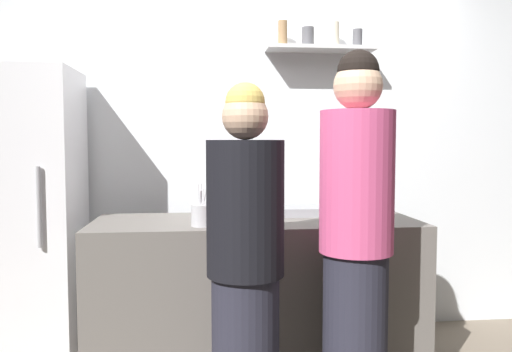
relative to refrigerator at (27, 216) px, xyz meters
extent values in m
cube|color=white|center=(1.57, 0.40, 0.42)|extent=(4.80, 0.10, 2.60)
cube|color=silver|center=(1.86, 0.24, 1.08)|extent=(0.74, 0.22, 0.02)
cylinder|color=olive|center=(1.61, 0.24, 1.17)|extent=(0.06, 0.06, 0.17)
cylinder|color=#4C4C51|center=(1.78, 0.24, 1.15)|extent=(0.08, 0.08, 0.13)
cylinder|color=beige|center=(1.95, 0.24, 1.17)|extent=(0.09, 0.09, 0.17)
cylinder|color=#4C4C51|center=(2.12, 0.24, 1.15)|extent=(0.07, 0.07, 0.13)
cube|color=white|center=(0.00, 0.00, 0.00)|extent=(0.61, 0.57, 1.77)
cylinder|color=#99999E|center=(0.17, -0.31, 0.09)|extent=(0.02, 0.02, 0.45)
cube|color=#66605B|center=(1.37, -0.34, -0.44)|extent=(1.83, 0.68, 0.89)
cube|color=gray|center=(1.66, -0.17, 0.03)|extent=(0.34, 0.24, 0.05)
cylinder|color=#B2B2B7|center=(1.06, -0.52, 0.06)|extent=(0.12, 0.12, 0.11)
cylinder|color=silver|center=(1.07, -0.52, 0.12)|extent=(0.01, 0.01, 0.16)
cylinder|color=silver|center=(1.04, -0.53, 0.13)|extent=(0.01, 0.03, 0.19)
cylinder|color=silver|center=(1.05, -0.53, 0.12)|extent=(0.01, 0.01, 0.15)
cylinder|color=silver|center=(1.07, -0.52, 0.13)|extent=(0.04, 0.03, 0.18)
cylinder|color=silver|center=(1.06, -0.52, 0.13)|extent=(0.01, 0.05, 0.18)
cylinder|color=silver|center=(1.06, -0.52, 0.12)|extent=(0.01, 0.01, 0.15)
cylinder|color=silver|center=(1.06, -0.50, 0.13)|extent=(0.01, 0.01, 0.19)
cylinder|color=#472814|center=(1.33, -0.44, 0.10)|extent=(0.07, 0.07, 0.19)
cylinder|color=#472814|center=(1.33, -0.44, 0.23)|extent=(0.03, 0.03, 0.08)
cylinder|color=maroon|center=(1.33, -0.44, 0.28)|extent=(0.03, 0.03, 0.02)
cylinder|color=#B2BFB2|center=(2.21, -0.12, 0.12)|extent=(0.07, 0.07, 0.22)
cylinder|color=#B2BFB2|center=(2.21, -0.12, 0.26)|extent=(0.03, 0.03, 0.07)
cylinder|color=#333333|center=(2.21, -0.12, 0.31)|extent=(0.03, 0.03, 0.02)
cylinder|color=silver|center=(1.81, -0.41, 0.11)|extent=(0.08, 0.08, 0.20)
cylinder|color=silver|center=(1.81, -0.41, 0.22)|extent=(0.04, 0.04, 0.03)
cylinder|color=#268C3F|center=(1.81, -0.41, 0.25)|extent=(0.05, 0.05, 0.02)
cylinder|color=#262633|center=(1.77, -0.93, -0.47)|extent=(0.30, 0.30, 0.82)
cylinder|color=#D14C7F|center=(1.77, -0.93, 0.26)|extent=(0.34, 0.34, 0.65)
sphere|color=#D8AD8C|center=(1.77, -0.93, 0.70)|extent=(0.22, 0.22, 0.22)
sphere|color=black|center=(1.77, -0.93, 0.77)|extent=(0.19, 0.19, 0.19)
cylinder|color=black|center=(1.25, -1.00, 0.16)|extent=(0.34, 0.34, 0.59)
sphere|color=#D8AD8C|center=(1.25, -1.00, 0.56)|extent=(0.20, 0.20, 0.20)
sphere|color=#D8B759|center=(1.25, -1.00, 0.62)|extent=(0.17, 0.17, 0.17)
camera|label=1|loc=(1.07, -3.21, 0.44)|focal=35.85mm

